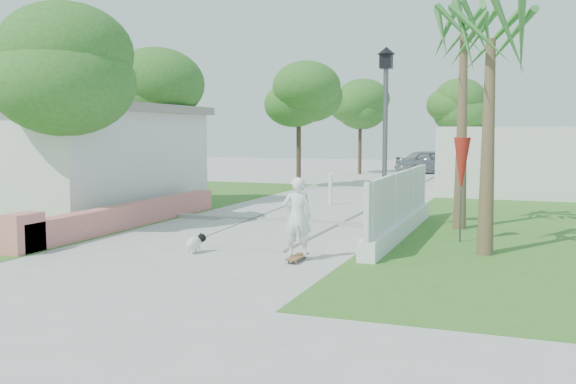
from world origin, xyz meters
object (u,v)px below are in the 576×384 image
at_px(bollard, 330,189).
at_px(parked_car, 433,162).
at_px(street_lamp, 385,132).
at_px(patio_umbrella, 462,166).
at_px(dog, 195,242).
at_px(skateboarder, 271,220).

bearing_deg(bollard, parked_car, 86.62).
bearing_deg(parked_car, street_lamp, 162.00).
distance_m(bollard, parked_car, 16.97).
xyz_separation_m(street_lamp, bollard, (-2.70, 4.50, -1.84)).
xyz_separation_m(patio_umbrella, parked_car, (-3.60, 22.44, -0.98)).
bearing_deg(dog, parked_car, 110.89).
bearing_deg(dog, bollard, 111.97).
distance_m(bollard, skateboarder, 8.71).
distance_m(street_lamp, dog, 5.53).
distance_m(street_lamp, patio_umbrella, 2.27).
distance_m(dog, parked_car, 25.59).
bearing_deg(street_lamp, parked_car, 94.53).
height_order(street_lamp, patio_umbrella, street_lamp).
relative_size(bollard, patio_umbrella, 0.47).
bearing_deg(skateboarder, patio_umbrella, -159.61).
height_order(bollard, parked_car, parked_car).
height_order(dog, parked_car, parked_car).
bearing_deg(bollard, skateboarder, -80.95).
relative_size(patio_umbrella, skateboarder, 0.91).
distance_m(bollard, dog, 8.63).
bearing_deg(patio_umbrella, bollard, 129.91).
bearing_deg(parked_car, skateboarder, 158.30).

